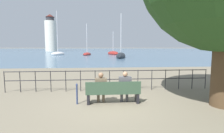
{
  "coord_description": "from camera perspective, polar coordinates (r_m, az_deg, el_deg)",
  "views": [
    {
      "loc": [
        -0.58,
        -6.73,
        2.22
      ],
      "look_at": [
        0.0,
        0.5,
        1.41
      ],
      "focal_mm": 28.0,
      "sensor_mm": 36.0,
      "label": 1
    }
  ],
  "objects": [
    {
      "name": "ground_plane",
      "position": [
        7.11,
        0.33,
        -11.83
      ],
      "size": [
        1000.0,
        1000.0,
        0.0
      ],
      "primitive_type": "plane",
      "color": "#7A705B"
    },
    {
      "name": "harbor_water",
      "position": [
        168.78,
        -4.42,
        5.6
      ],
      "size": [
        600.0,
        300.0,
        0.01
      ],
      "color": "slate",
      "rests_on": "ground_plane"
    },
    {
      "name": "park_bench",
      "position": [
        6.92,
        0.38,
        -8.5
      ],
      "size": [
        2.14,
        0.45,
        0.9
      ],
      "color": "#334C38",
      "rests_on": "ground_plane"
    },
    {
      "name": "seated_person_left",
      "position": [
        6.91,
        -3.64,
        -6.51
      ],
      "size": [
        0.46,
        0.35,
        1.24
      ],
      "color": "brown",
      "rests_on": "ground_plane"
    },
    {
      "name": "seated_person_right",
      "position": [
        6.99,
        4.25,
        -6.29
      ],
      "size": [
        0.48,
        0.35,
        1.26
      ],
      "color": "#4C4C51",
      "rests_on": "ground_plane"
    },
    {
      "name": "promenade_railing",
      "position": [
        8.92,
        -0.8,
        -3.48
      ],
      "size": [
        10.32,
        0.04,
        1.05
      ],
      "color": "black",
      "rests_on": "ground_plane"
    },
    {
      "name": "closed_umbrella",
      "position": [
        6.97,
        -11.38,
        -8.26
      ],
      "size": [
        0.09,
        0.09,
        0.85
      ],
      "color": "navy",
      "rests_on": "ground_plane"
    },
    {
      "name": "sailboat_1",
      "position": [
        37.05,
        2.9,
        3.46
      ],
      "size": [
        3.34,
        8.42,
        9.58
      ],
      "rotation": [
        0.0,
        0.0,
        -0.18
      ],
      "color": "black",
      "rests_on": "ground_plane"
    },
    {
      "name": "sailboat_2",
      "position": [
        52.54,
        0.36,
        4.29
      ],
      "size": [
        4.25,
        6.82,
        7.25
      ],
      "rotation": [
        0.0,
        0.0,
        0.3
      ],
      "color": "maroon",
      "rests_on": "ground_plane"
    },
    {
      "name": "sailboat_3",
      "position": [
        49.73,
        -8.15,
        4.05
      ],
      "size": [
        2.59,
        6.62,
        8.98
      ],
      "rotation": [
        0.0,
        0.0,
        -0.09
      ],
      "color": "maroon",
      "rests_on": "ground_plane"
    },
    {
      "name": "sailboat_4",
      "position": [
        52.67,
        -17.22,
        4.03
      ],
      "size": [
        4.21,
        6.27,
        12.73
      ],
      "rotation": [
        0.0,
        0.0,
        -0.31
      ],
      "color": "white",
      "rests_on": "ground_plane"
    },
    {
      "name": "harbor_lighthouse",
      "position": [
        98.41,
        -19.41,
        9.92
      ],
      "size": [
        5.8,
        5.8,
        19.19
      ],
      "color": "silver",
      "rests_on": "ground_plane"
    }
  ]
}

